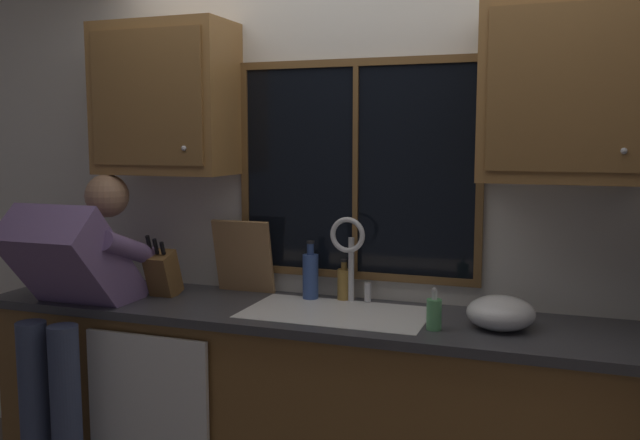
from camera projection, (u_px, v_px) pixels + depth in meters
name	position (u px, v px, depth m)	size (l,w,h in m)	color
back_wall	(372.00, 223.00, 3.25)	(5.77, 0.12, 2.55)	silver
window_glass	(356.00, 171.00, 3.17)	(1.10, 0.02, 0.95)	black
window_frame_top	(356.00, 62.00, 3.10)	(1.17, 0.02, 0.04)	brown
window_frame_bottom	(355.00, 275.00, 3.22)	(1.17, 0.02, 0.04)	brown
window_frame_left	(245.00, 169.00, 3.35)	(0.04, 0.02, 0.95)	brown
window_frame_right	(480.00, 173.00, 2.97)	(0.04, 0.02, 0.95)	brown
window_mullion_center	(356.00, 171.00, 3.16)	(0.02, 0.02, 0.95)	brown
lower_cabinet_run	(349.00, 419.00, 3.02)	(3.37, 0.58, 0.88)	brown
countertop	(348.00, 319.00, 2.95)	(3.43, 0.62, 0.04)	#38383D
dishwasher_front	(148.00, 417.00, 3.00)	(0.60, 0.02, 0.74)	white
upper_cabinet_left	(165.00, 99.00, 3.29)	(0.67, 0.36, 0.72)	olive
upper_cabinet_right	(568.00, 91.00, 2.67)	(0.67, 0.36, 0.72)	olive
sink	(336.00, 334.00, 2.98)	(0.80, 0.46, 0.21)	silver
faucet	(350.00, 249.00, 3.11)	(0.18, 0.09, 0.40)	silver
person_standing	(73.00, 301.00, 3.09)	(0.53, 0.71, 1.50)	#384260
knife_block	(163.00, 274.00, 3.27)	(0.12, 0.18, 0.32)	brown
cutting_board	(243.00, 257.00, 3.33)	(0.30, 0.02, 0.37)	#997047
mixing_bowl	(501.00, 313.00, 2.72)	(0.27, 0.27, 0.14)	silver
soap_dispenser	(434.00, 313.00, 2.70)	(0.06, 0.07, 0.17)	#59A566
bottle_green_glass	(310.00, 275.00, 3.21)	(0.07, 0.07, 0.28)	#334C8C
bottle_tall_clear	(344.00, 283.00, 3.20)	(0.06, 0.06, 0.19)	olive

